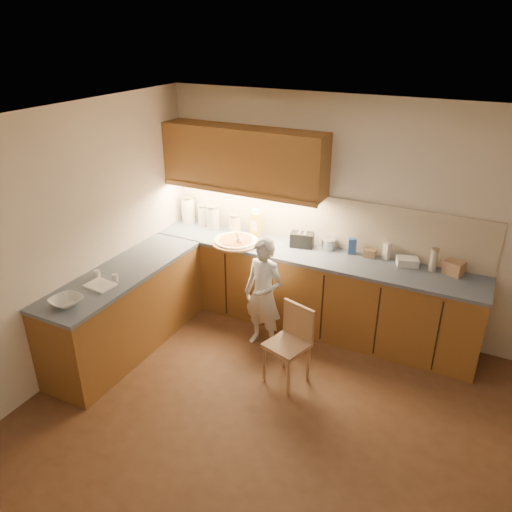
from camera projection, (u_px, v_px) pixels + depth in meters
name	position (u px, v px, depth m)	size (l,w,h in m)	color
room	(280.00, 256.00, 3.69)	(4.54, 4.50, 2.62)	#50301B
l_counter	(248.00, 296.00, 5.60)	(3.77, 2.62, 0.92)	brown
backsplash	(321.00, 220.00, 5.65)	(3.75, 0.02, 0.58)	beige
upper_cabinets	(243.00, 159.00, 5.61)	(1.95, 0.36, 0.73)	brown
pizza_on_board	(236.00, 241.00, 5.77)	(0.56, 0.56, 0.22)	tan
child	(264.00, 294.00, 5.29)	(0.46, 0.30, 1.25)	silver
wooden_chair	(291.00, 339.00, 4.83)	(0.45, 0.45, 0.81)	tan
mixing_bowl	(66.00, 301.00, 4.51)	(0.28, 0.28, 0.07)	silver
canister_a	(188.00, 209.00, 6.31)	(0.17, 0.17, 0.35)	white
canister_b	(204.00, 215.00, 6.24)	(0.16, 0.16, 0.27)	beige
canister_c	(213.00, 217.00, 6.12)	(0.16, 0.16, 0.30)	beige
canister_d	(235.00, 223.00, 6.02)	(0.15, 0.15, 0.24)	silver
oil_jug	(256.00, 224.00, 5.91)	(0.13, 0.11, 0.34)	gold
toaster	(302.00, 240.00, 5.66)	(0.28, 0.20, 0.17)	black
steel_pot	(328.00, 244.00, 5.61)	(0.16, 0.16, 0.12)	#BBBAC0
blue_box	(352.00, 246.00, 5.49)	(0.09, 0.06, 0.18)	#3657A2
card_box_a	(370.00, 253.00, 5.43)	(0.13, 0.09, 0.09)	#A57C58
white_bottle	(387.00, 251.00, 5.36)	(0.06, 0.06, 0.18)	white
flat_pack	(407.00, 262.00, 5.24)	(0.22, 0.15, 0.09)	silver
tall_jar	(434.00, 260.00, 5.09)	(0.08, 0.08, 0.25)	beige
card_box_b	(454.00, 268.00, 5.05)	(0.18, 0.14, 0.14)	tan
dough_cloth	(100.00, 285.00, 4.84)	(0.27, 0.21, 0.02)	white
spice_jar_a	(97.00, 274.00, 4.99)	(0.06, 0.06, 0.08)	white
spice_jar_b	(115.00, 278.00, 4.92)	(0.06, 0.06, 0.08)	silver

